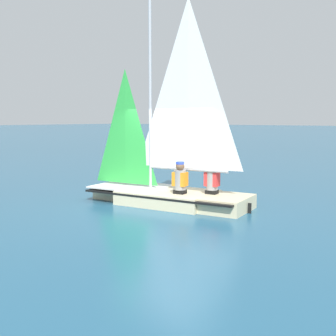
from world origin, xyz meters
TOP-DOWN VIEW (x-y plane):
  - ground_plane at (0.00, 0.00)m, footprint 260.00×260.00m
  - sailboat_main at (-0.03, -0.00)m, footprint 4.52×2.20m
  - sailor_helm at (-0.51, 0.16)m, footprint 0.37×0.34m
  - sailor_crew at (-1.16, -0.31)m, footprint 0.37×0.34m

SIDE VIEW (x-z plane):
  - ground_plane at x=0.00m, z-range 0.00..0.00m
  - sailor_helm at x=-0.51m, z-range 0.05..1.21m
  - sailor_crew at x=-1.16m, z-range 0.05..1.21m
  - sailboat_main at x=-0.03m, z-range -1.93..3.40m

